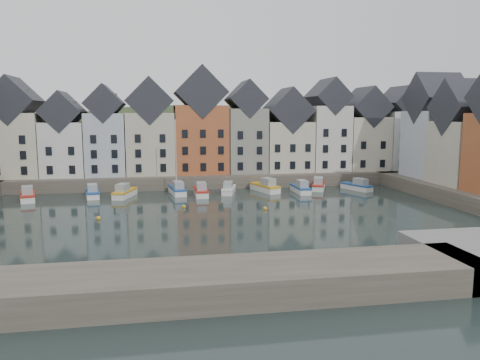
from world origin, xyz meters
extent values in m
plane|color=black|center=(0.00, 0.00, 0.00)|extent=(260.00, 260.00, 0.00)
cube|color=#473E36|center=(0.00, 30.00, 1.00)|extent=(90.00, 16.00, 2.00)
cube|color=#473E36|center=(-10.00, -22.00, 1.00)|extent=(50.00, 6.00, 2.00)
ellipsoid|color=#233118|center=(0.00, 56.00, -18.00)|extent=(153.60, 70.40, 64.00)
sphere|color=black|center=(-13.94, 50.93, 8.70)|extent=(5.77, 5.77, 5.77)
sphere|color=black|center=(24.86, 60.75, 8.12)|extent=(5.27, 5.27, 5.27)
sphere|color=black|center=(31.82, 54.20, 7.88)|extent=(5.07, 5.07, 5.07)
sphere|color=black|center=(14.28, 55.19, 7.82)|extent=(5.01, 5.01, 5.01)
sphere|color=black|center=(-37.67, 56.61, 6.57)|extent=(3.94, 3.94, 3.94)
sphere|color=black|center=(28.33, 60.25, 8.05)|extent=(5.21, 5.21, 5.21)
sphere|color=black|center=(1.99, 58.64, 8.32)|extent=(5.45, 5.45, 5.45)
sphere|color=black|center=(37.80, 48.31, 7.21)|extent=(4.49, 4.49, 4.49)
cube|color=beige|center=(-29.17, 28.00, 7.04)|extent=(7.67, 8.00, 10.07)
cube|color=black|center=(-29.17, 28.00, 13.97)|extent=(7.67, 8.16, 7.67)
cube|color=silver|center=(-21.90, 28.00, 6.30)|extent=(6.56, 8.00, 8.61)
cube|color=black|center=(-21.90, 28.00, 12.23)|extent=(6.56, 8.16, 6.56)
cube|color=#ABB3BD|center=(-15.37, 28.00, 7.01)|extent=(6.20, 8.00, 10.02)
cube|color=black|center=(-15.37, 28.00, 13.55)|extent=(6.20, 8.16, 6.20)
cube|color=#B4AC98|center=(-8.27, 28.00, 7.04)|extent=(7.70, 8.00, 10.08)
cube|color=black|center=(-8.27, 28.00, 13.98)|extent=(7.70, 8.16, 7.70)
cube|color=#A1522E|center=(0.07, 28.00, 7.64)|extent=(8.69, 8.00, 11.28)
cube|color=black|center=(0.07, 28.00, 15.43)|extent=(8.69, 8.16, 8.69)
cube|color=gray|center=(7.78, 28.00, 7.39)|extent=(6.43, 8.00, 10.78)
cube|color=black|center=(7.78, 28.00, 14.37)|extent=(6.43, 8.16, 6.43)
cube|color=beige|center=(15.08, 28.00, 6.28)|extent=(7.88, 8.00, 8.56)
cube|color=black|center=(15.08, 28.00, 12.51)|extent=(7.88, 8.16, 7.88)
cube|color=beige|center=(22.42, 28.00, 7.64)|extent=(6.50, 8.00, 11.27)
cube|color=black|center=(22.42, 28.00, 14.88)|extent=(6.50, 8.16, 6.50)
cube|color=beige|center=(29.43, 28.00, 6.66)|extent=(7.23, 8.00, 9.32)
cube|color=black|center=(29.43, 28.00, 13.11)|extent=(7.23, 8.16, 7.23)
cube|color=silver|center=(36.28, 28.00, 7.16)|extent=(6.18, 8.00, 10.32)
cube|color=black|center=(36.28, 28.00, 13.85)|extent=(6.18, 8.16, 6.18)
cube|color=#ABB3BD|center=(36.00, 16.26, 7.19)|extent=(7.47, 8.00, 10.38)
cube|color=black|center=(36.00, 16.26, 14.36)|extent=(7.62, 8.00, 8.00)
cube|color=#B4AC98|center=(36.00, 8.26, 6.44)|extent=(8.14, 8.00, 8.89)
cube|color=black|center=(36.00, 8.26, 12.87)|extent=(8.30, 8.00, 8.00)
sphere|color=gold|center=(-4.00, 8.00, 0.15)|extent=(0.50, 0.50, 0.50)
sphere|color=gold|center=(6.00, 5.00, 0.15)|extent=(0.50, 0.50, 0.50)
sphere|color=gold|center=(-14.00, 3.00, 0.15)|extent=(0.50, 0.50, 0.50)
cube|color=silver|center=(-25.16, 17.05, 0.35)|extent=(3.18, 6.18, 1.09)
cube|color=#A82318|center=(-25.16, 17.05, 0.94)|extent=(3.30, 6.32, 0.25)
cube|color=gray|center=(-24.94, 16.19, 1.53)|extent=(1.92, 2.64, 1.19)
cube|color=silver|center=(-16.64, 18.24, 0.33)|extent=(2.61, 5.81, 1.03)
cube|color=navy|center=(-16.64, 18.24, 0.89)|extent=(2.72, 5.94, 0.23)
cube|color=gray|center=(-16.50, 17.41, 1.45)|extent=(1.67, 2.43, 1.12)
cube|color=silver|center=(-12.00, 17.41, 0.34)|extent=(3.33, 6.02, 1.06)
cube|color=gold|center=(-12.00, 17.41, 0.91)|extent=(3.46, 6.16, 0.24)
cube|color=gray|center=(-12.25, 16.58, 1.49)|extent=(1.96, 2.60, 1.15)
cube|color=silver|center=(-4.42, 18.55, 0.34)|extent=(2.54, 5.99, 1.06)
cube|color=navy|center=(-4.42, 18.55, 0.92)|extent=(2.65, 6.12, 0.24)
cube|color=gray|center=(-4.30, 17.69, 1.50)|extent=(1.67, 2.49, 1.16)
cylinder|color=silver|center=(-4.50, 19.13, 5.80)|extent=(0.14, 0.14, 10.64)
cube|color=silver|center=(-1.03, 16.70, 0.34)|extent=(1.77, 5.82, 1.07)
cube|color=#A82318|center=(-1.03, 16.70, 0.92)|extent=(1.87, 5.93, 0.24)
cube|color=gray|center=(-1.03, 15.83, 1.50)|extent=(1.37, 2.33, 1.16)
cube|color=silver|center=(3.31, 17.99, 0.31)|extent=(2.90, 5.56, 0.98)
cube|color=silver|center=(3.31, 17.99, 0.84)|extent=(3.02, 5.69, 0.22)
cube|color=gray|center=(3.11, 17.22, 1.38)|extent=(1.75, 2.38, 1.07)
cube|color=silver|center=(9.09, 18.66, 0.36)|extent=(3.70, 6.45, 1.13)
cube|color=gold|center=(9.09, 18.66, 0.98)|extent=(3.84, 6.60, 0.26)
cube|color=gray|center=(9.38, 17.78, 1.60)|extent=(2.15, 2.80, 1.24)
cube|color=silver|center=(14.23, 16.70, 0.33)|extent=(1.71, 5.68, 1.04)
cube|color=navy|center=(14.23, 16.70, 0.90)|extent=(1.80, 5.79, 0.24)
cube|color=gray|center=(14.23, 15.85, 1.47)|extent=(1.33, 2.27, 1.14)
cube|color=silver|center=(18.01, 19.18, 0.33)|extent=(3.77, 5.96, 1.05)
cube|color=#A82318|center=(18.01, 19.18, 0.91)|extent=(3.90, 6.10, 0.24)
cube|color=gray|center=(17.68, 18.38, 1.48)|extent=(2.11, 2.63, 1.15)
cube|color=silver|center=(23.68, 17.47, 0.32)|extent=(3.62, 5.62, 0.99)
cube|color=navy|center=(23.68, 17.47, 0.86)|extent=(3.75, 5.76, 0.23)
cube|color=gray|center=(24.00, 16.72, 1.40)|extent=(2.01, 2.49, 1.08)
camera|label=1|loc=(-7.12, -51.20, 12.01)|focal=35.00mm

